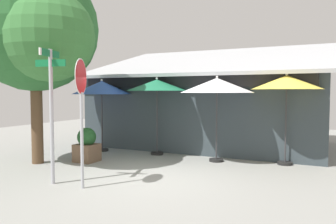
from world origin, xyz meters
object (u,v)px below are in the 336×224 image
patio_umbrella_mustard_far_right (287,83)px  patio_umbrella_forest_green_center (157,86)px  shade_tree (38,30)px  stop_sign (81,98)px  street_sign_post (51,104)px  patio_umbrella_royal_blue_left (102,88)px  patio_umbrella_ivory_right (217,86)px  sidewalk_planter (87,145)px

patio_umbrella_mustard_far_right → patio_umbrella_forest_green_center: bearing=-177.0°
patio_umbrella_mustard_far_right → shade_tree: bearing=-154.6°
stop_sign → patio_umbrella_forest_green_center: stop_sign is taller
street_sign_post → patio_umbrella_royal_blue_left: bearing=111.6°
stop_sign → shade_tree: bearing=153.2°
street_sign_post → patio_umbrella_ivory_right: 4.94m
stop_sign → patio_umbrella_forest_green_center: 4.33m
stop_sign → shade_tree: 3.62m
patio_umbrella_forest_green_center → patio_umbrella_ivory_right: same height
patio_umbrella_ivory_right → patio_umbrella_mustard_far_right: (1.99, 0.44, 0.07)m
patio_umbrella_mustard_far_right → patio_umbrella_ivory_right: bearing=-167.5°
street_sign_post → shade_tree: 3.12m
street_sign_post → stop_sign: size_ratio=1.09×
shade_tree → stop_sign: bearing=-26.8°
patio_umbrella_mustard_far_right → shade_tree: (-6.59, -3.13, 1.53)m
street_sign_post → patio_umbrella_forest_green_center: 4.38m
patio_umbrella_forest_green_center → patio_umbrella_ivory_right: (2.20, -0.22, -0.03)m
street_sign_post → patio_umbrella_ivory_right: (2.73, 4.09, 0.46)m
patio_umbrella_royal_blue_left → patio_umbrella_forest_green_center: (2.14, 0.25, 0.07)m
patio_umbrella_ivory_right → shade_tree: (-4.60, -2.69, 1.61)m
street_sign_post → patio_umbrella_forest_green_center: street_sign_post is taller
stop_sign → sidewalk_planter: size_ratio=2.74×
patio_umbrella_royal_blue_left → patio_umbrella_ivory_right: (4.34, 0.03, 0.04)m
patio_umbrella_royal_blue_left → patio_umbrella_forest_green_center: size_ratio=0.99×
stop_sign → patio_umbrella_ivory_right: bearing=65.5°
shade_tree → sidewalk_planter: (0.96, 0.94, -3.45)m
stop_sign → patio_umbrella_royal_blue_left: 4.76m
patio_umbrella_forest_green_center → patio_umbrella_mustard_far_right: size_ratio=0.98×
patio_umbrella_ivory_right → shade_tree: shade_tree is taller
patio_umbrella_forest_green_center → patio_umbrella_mustard_far_right: bearing=3.0°
street_sign_post → sidewalk_planter: 2.87m
street_sign_post → patio_umbrella_royal_blue_left: 4.40m
stop_sign → patio_umbrella_mustard_far_right: 5.95m
street_sign_post → stop_sign: (0.87, 0.02, 0.15)m
stop_sign → shade_tree: size_ratio=0.49×
patio_umbrella_ivory_right → sidewalk_planter: size_ratio=2.52×
stop_sign → sidewalk_planter: 3.31m
street_sign_post → shade_tree: size_ratio=0.53×
stop_sign → patio_umbrella_mustard_far_right: bearing=49.6°
patio_umbrella_ivory_right → patio_umbrella_mustard_far_right: 2.04m
street_sign_post → patio_umbrella_ivory_right: bearing=56.3°
stop_sign → patio_umbrella_royal_blue_left: (-2.48, 4.05, 0.27)m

